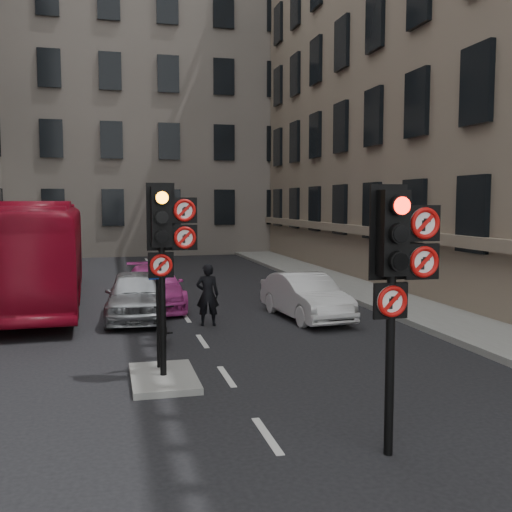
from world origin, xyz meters
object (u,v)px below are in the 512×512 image
bus_red (35,252)px  motorcyclist (208,295)px  car_white (306,296)px  car_pink (153,287)px  car_silver (136,295)px  signal_far (166,237)px  info_sign (158,301)px  signal_near (398,261)px  motorcycle (163,322)px

bus_red → motorcyclist: bearing=-46.8°
car_white → motorcyclist: size_ratio=2.31×
car_pink → car_white: bearing=-34.5°
car_silver → car_white: size_ratio=1.04×
signal_far → info_sign: (-0.13, 0.53, -1.28)m
car_pink → bus_red: 4.25m
car_white → info_sign: size_ratio=1.93×
signal_near → signal_far: size_ratio=1.00×
car_white → motorcycle: (-4.24, -1.93, -0.15)m
motorcycle → info_sign: (-0.33, -2.63, 0.93)m
signal_far → car_silver: size_ratio=0.88×
motorcycle → signal_near: bearing=-70.2°
signal_near → info_sign: signal_near is taller
signal_far → car_white: (4.43, 5.10, -2.06)m
car_white → bus_red: bearing=143.4°
motorcycle → car_pink: bearing=89.7°
car_silver → motorcyclist: 2.31m
signal_near → bus_red: bearing=113.5°
car_white → motorcyclist: bearing=179.8°
signal_near → info_sign: (-2.73, 4.53, -1.16)m
bus_red → car_white: bearing=-32.5°
car_silver → motorcycle: size_ratio=2.47×
car_white → bus_red: bus_red is taller
signal_near → signal_far: bearing=123.0°
car_silver → car_pink: car_silver is taller
car_white → car_pink: (-4.11, 2.87, 0.00)m
signal_far → bus_red: 10.38m
motorcycle → motorcyclist: 2.16m
signal_far → car_silver: 6.51m
car_silver → bus_red: bus_red is taller
signal_far → motorcycle: (0.20, 3.17, -2.21)m
signal_near → motorcyclist: 9.04m
signal_near → bus_red: 15.03m
car_silver → motorcycle: (0.50, -3.02, -0.20)m
car_white → info_sign: info_sign is taller
motorcyclist → motorcycle: bearing=59.8°
signal_far → motorcyclist: 5.39m
car_silver → motorcycle: bearing=-77.0°
car_white → motorcycle: car_white is taller
bus_red → car_silver: bearing=-50.9°
info_sign → car_pink: bearing=69.2°
bus_red → info_sign: 9.78m
car_pink → info_sign: info_sign is taller
bus_red → signal_near: bearing=-68.2°
car_pink → motorcyclist: bearing=-68.4°
signal_far → car_white: signal_far is taller
car_white → motorcyclist: 2.91m
car_white → motorcycle: size_ratio=2.36×
motorcyclist → car_white: bearing=-165.2°
info_sign → car_silver: bearing=74.5°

